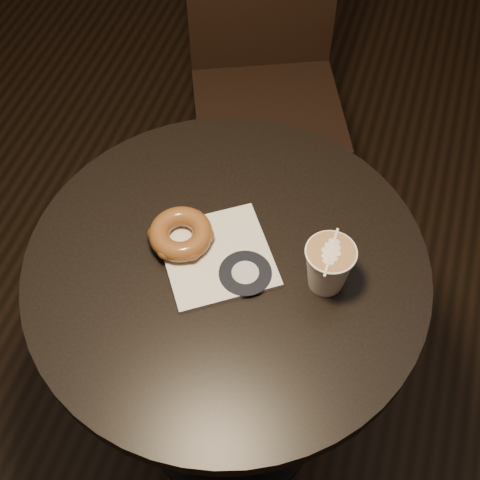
{
  "coord_description": "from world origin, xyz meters",
  "views": [
    {
      "loc": [
        0.21,
        -0.58,
        1.71
      ],
      "look_at": [
        0.01,
        0.03,
        0.79
      ],
      "focal_mm": 50.0,
      "sensor_mm": 36.0,
      "label": 1
    }
  ],
  "objects_px": {
    "chair": "(265,56)",
    "doughnut": "(181,234)",
    "latte_cup": "(328,267)",
    "pastry_bag": "(217,256)",
    "cafe_table": "(228,318)"
  },
  "relations": [
    {
      "from": "cafe_table",
      "to": "doughnut",
      "type": "height_order",
      "value": "doughnut"
    },
    {
      "from": "cafe_table",
      "to": "doughnut",
      "type": "distance_m",
      "value": 0.24
    },
    {
      "from": "pastry_bag",
      "to": "doughnut",
      "type": "xyz_separation_m",
      "value": [
        -0.07,
        0.01,
        0.02
      ]
    },
    {
      "from": "pastry_bag",
      "to": "doughnut",
      "type": "relative_size",
      "value": 1.61
    },
    {
      "from": "pastry_bag",
      "to": "latte_cup",
      "type": "distance_m",
      "value": 0.19
    },
    {
      "from": "chair",
      "to": "latte_cup",
      "type": "relative_size",
      "value": 10.52
    },
    {
      "from": "cafe_table",
      "to": "pastry_bag",
      "type": "xyz_separation_m",
      "value": [
        -0.02,
        0.01,
        0.2
      ]
    },
    {
      "from": "chair",
      "to": "doughnut",
      "type": "bearing_deg",
      "value": -108.83
    },
    {
      "from": "pastry_bag",
      "to": "doughnut",
      "type": "height_order",
      "value": "doughnut"
    },
    {
      "from": "latte_cup",
      "to": "cafe_table",
      "type": "bearing_deg",
      "value": -175.42
    },
    {
      "from": "pastry_bag",
      "to": "latte_cup",
      "type": "relative_size",
      "value": 1.92
    },
    {
      "from": "pastry_bag",
      "to": "cafe_table",
      "type": "bearing_deg",
      "value": -55.12
    },
    {
      "from": "chair",
      "to": "doughnut",
      "type": "height_order",
      "value": "chair"
    },
    {
      "from": "chair",
      "to": "latte_cup",
      "type": "distance_m",
      "value": 0.86
    },
    {
      "from": "doughnut",
      "to": "latte_cup",
      "type": "bearing_deg",
      "value": -0.99
    }
  ]
}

